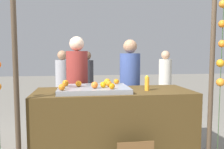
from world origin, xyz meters
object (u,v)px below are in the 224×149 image
object	(u,v)px
orange_1	(112,86)
juice_bottle	(147,84)
vendor_left	(77,94)
vendor_right	(130,94)
stall_counter	(114,125)
orange_0	(107,82)

from	to	relation	value
orange_1	juice_bottle	size ratio (longest dim) A/B	0.37
juice_bottle	vendor_left	bearing A→B (deg)	140.84
orange_1	vendor_right	size ratio (longest dim) A/B	0.04
stall_counter	vendor_right	bearing A→B (deg)	60.62
orange_1	vendor_left	world-z (taller)	vendor_left
orange_1	juice_bottle	bearing A→B (deg)	21.27
orange_0	vendor_left	size ratio (longest dim) A/B	0.05
stall_counter	orange_0	bearing A→B (deg)	134.30
orange_1	juice_bottle	distance (m)	0.54
orange_1	vendor_left	bearing A→B (deg)	114.07
orange_1	vendor_right	world-z (taller)	vendor_right
orange_0	orange_1	world-z (taller)	orange_0
juice_bottle	vendor_left	distance (m)	1.21
stall_counter	vendor_left	distance (m)	0.89
juice_bottle	vendor_left	xyz separation A→B (m)	(-0.92, 0.75, -0.24)
vendor_left	vendor_right	world-z (taller)	vendor_left
orange_0	vendor_right	bearing A→B (deg)	52.48
stall_counter	vendor_right	xyz separation A→B (m)	(0.37, 0.66, 0.30)
orange_0	juice_bottle	xyz separation A→B (m)	(0.51, -0.15, -0.01)
vendor_left	orange_1	bearing A→B (deg)	-65.93
stall_counter	vendor_right	world-z (taller)	vendor_right
orange_0	vendor_left	distance (m)	0.77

